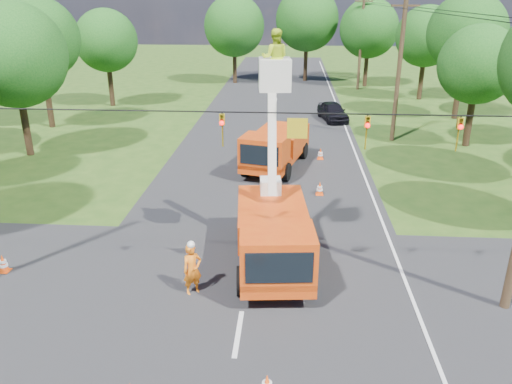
# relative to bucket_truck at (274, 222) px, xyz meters

# --- Properties ---
(ground) EXTENTS (140.00, 140.00, 0.00)m
(ground) POSITION_rel_bucket_truck_xyz_m (-0.88, 15.80, -1.79)
(ground) COLOR #274B16
(ground) RESTS_ON ground
(road_main) EXTENTS (12.00, 100.00, 0.06)m
(road_main) POSITION_rel_bucket_truck_xyz_m (-0.88, 15.80, -1.79)
(road_main) COLOR black
(road_main) RESTS_ON ground
(road_cross) EXTENTS (56.00, 10.00, 0.07)m
(road_cross) POSITION_rel_bucket_truck_xyz_m (-0.88, -2.20, -1.79)
(road_cross) COLOR black
(road_cross) RESTS_ON ground
(edge_line) EXTENTS (0.12, 90.00, 0.02)m
(edge_line) POSITION_rel_bucket_truck_xyz_m (4.72, 15.80, -1.79)
(edge_line) COLOR silver
(edge_line) RESTS_ON ground
(bucket_truck) EXTENTS (3.13, 6.82, 8.46)m
(bucket_truck) POSITION_rel_bucket_truck_xyz_m (0.00, 0.00, 0.00)
(bucket_truck) COLOR #CE4A0E
(bucket_truck) RESTS_ON ground
(second_truck) EXTENTS (3.95, 6.98, 2.47)m
(second_truck) POSITION_rel_bucket_truck_xyz_m (-0.31, 11.18, -0.50)
(second_truck) COLOR #CE4A0E
(second_truck) RESTS_ON ground
(ground_worker) EXTENTS (0.80, 0.74, 1.83)m
(ground_worker) POSITION_rel_bucket_truck_xyz_m (-2.63, -2.08, -0.87)
(ground_worker) COLOR orange
(ground_worker) RESTS_ON ground
(distant_car) EXTENTS (2.62, 4.56, 1.46)m
(distant_car) POSITION_rel_bucket_truck_xyz_m (3.91, 23.40, -1.06)
(distant_car) COLOR black
(distant_car) RESTS_ON ground
(traffic_cone_2) EXTENTS (0.38, 0.38, 0.71)m
(traffic_cone_2) POSITION_rel_bucket_truck_xyz_m (-0.19, 2.24, -1.43)
(traffic_cone_2) COLOR #FA4A0D
(traffic_cone_2) RESTS_ON ground
(traffic_cone_3) EXTENTS (0.38, 0.38, 0.71)m
(traffic_cone_3) POSITION_rel_bucket_truck_xyz_m (2.09, 7.17, -1.43)
(traffic_cone_3) COLOR #FA4A0D
(traffic_cone_3) RESTS_ON ground
(traffic_cone_4) EXTENTS (0.38, 0.38, 0.71)m
(traffic_cone_4) POSITION_rel_bucket_truck_xyz_m (-9.80, -1.21, -1.43)
(traffic_cone_4) COLOR #FA4A0D
(traffic_cone_4) RESTS_ON ground
(traffic_cone_6) EXTENTS (0.38, 0.38, 0.71)m
(traffic_cone_6) POSITION_rel_bucket_truck_xyz_m (2.42, 13.04, -1.43)
(traffic_cone_6) COLOR #FA4A0D
(traffic_cone_6) RESTS_ON ground
(pole_right_mid) EXTENTS (1.80, 0.30, 10.00)m
(pole_right_mid) POSITION_rel_bucket_truck_xyz_m (7.62, 17.80, 3.32)
(pole_right_mid) COLOR #4C3823
(pole_right_mid) RESTS_ON ground
(pole_right_far) EXTENTS (1.80, 0.30, 10.00)m
(pole_right_far) POSITION_rel_bucket_truck_xyz_m (7.62, 37.80, 3.32)
(pole_right_far) COLOR #4C3823
(pole_right_far) RESTS_ON ground
(signal_span) EXTENTS (18.00, 0.29, 1.07)m
(signal_span) POSITION_rel_bucket_truck_xyz_m (1.35, -2.21, 4.09)
(signal_span) COLOR black
(signal_span) RESTS_ON ground
(tree_left_d) EXTENTS (6.20, 6.20, 9.24)m
(tree_left_d) POSITION_rel_bucket_truck_xyz_m (-15.88, 12.80, 4.34)
(tree_left_d) COLOR #382616
(tree_left_d) RESTS_ON ground
(tree_left_e) EXTENTS (5.80, 5.80, 9.41)m
(tree_left_e) POSITION_rel_bucket_truck_xyz_m (-17.68, 19.80, 4.70)
(tree_left_e) COLOR #382616
(tree_left_e) RESTS_ON ground
(tree_left_f) EXTENTS (5.40, 5.40, 8.40)m
(tree_left_f) POSITION_rel_bucket_truck_xyz_m (-15.68, 27.80, 3.90)
(tree_left_f) COLOR #382616
(tree_left_f) RESTS_ON ground
(tree_right_c) EXTENTS (5.00, 5.00, 7.83)m
(tree_right_c) POSITION_rel_bucket_truck_xyz_m (12.32, 16.80, 3.53)
(tree_right_c) COLOR #382616
(tree_right_c) RESTS_ON ground
(tree_right_d) EXTENTS (6.00, 6.00, 9.70)m
(tree_right_d) POSITION_rel_bucket_truck_xyz_m (13.92, 24.80, 4.89)
(tree_right_d) COLOR #382616
(tree_right_d) RESTS_ON ground
(tree_right_e) EXTENTS (5.60, 5.60, 8.63)m
(tree_right_e) POSITION_rel_bucket_truck_xyz_m (12.92, 32.80, 4.02)
(tree_right_e) COLOR #382616
(tree_right_e) RESTS_ON ground
(tree_far_a) EXTENTS (6.60, 6.60, 9.50)m
(tree_far_a) POSITION_rel_bucket_truck_xyz_m (-5.88, 40.80, 4.40)
(tree_far_a) COLOR #382616
(tree_far_a) RESTS_ON ground
(tree_far_b) EXTENTS (7.00, 7.00, 10.32)m
(tree_far_b) POSITION_rel_bucket_truck_xyz_m (2.12, 42.80, 5.02)
(tree_far_b) COLOR #382616
(tree_far_b) RESTS_ON ground
(tree_far_c) EXTENTS (6.20, 6.20, 9.18)m
(tree_far_c) POSITION_rel_bucket_truck_xyz_m (8.62, 39.80, 4.28)
(tree_far_c) COLOR #382616
(tree_far_c) RESTS_ON ground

